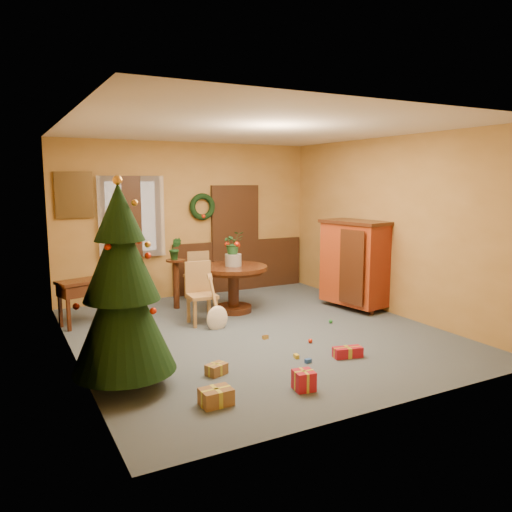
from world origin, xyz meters
TOP-DOWN VIEW (x-y plane):
  - room_envelope at (0.21, 2.70)m, footprint 5.50×5.50m
  - dining_table at (0.20, 1.21)m, footprint 1.14×1.14m
  - urn at (0.20, 1.21)m, footprint 0.28×0.28m
  - centerpiece_plant at (0.20, 1.21)m, footprint 0.34×0.30m
  - chair_near at (-0.53, 0.85)m, footprint 0.44×0.44m
  - chair_far at (-0.04, 2.25)m, footprint 0.45×0.45m
  - guitar at (-0.44, 0.42)m, footprint 0.46×0.58m
  - plant_stand at (-0.58, 1.87)m, footprint 0.33×0.33m
  - stand_plant at (-0.58, 1.87)m, footprint 0.26×0.24m
  - christmas_tree at (-2.15, -1.08)m, footprint 1.09×1.09m
  - writing_desk at (-2.13, 1.57)m, footprint 0.87×0.61m
  - sideboard at (2.15, 0.46)m, footprint 0.82×1.28m
  - gift_a at (-1.46, -1.91)m, footprint 0.32×0.24m
  - gift_b at (-0.49, -2.02)m, footprint 0.24×0.24m
  - gift_c at (-1.15, -1.20)m, footprint 0.27×0.23m
  - gift_d at (0.53, -1.45)m, footprint 0.39×0.23m
  - toy_a at (-0.02, -1.38)m, footprint 0.09×0.06m
  - toy_b at (1.24, -0.13)m, footprint 0.06×0.06m
  - toy_c at (-0.06, -1.18)m, footprint 0.06×0.09m
  - toy_d at (0.43, -0.77)m, footprint 0.06×0.06m
  - toy_e at (-0.03, -0.33)m, footprint 0.09×0.06m

SIDE VIEW (x-z plane):
  - toy_a at x=-0.02m, z-range 0.00..0.05m
  - toy_c at x=-0.06m, z-range 0.00..0.05m
  - toy_e at x=-0.03m, z-range 0.00..0.05m
  - toy_b at x=1.24m, z-range 0.00..0.06m
  - toy_d at x=0.43m, z-range 0.00..0.06m
  - gift_c at x=-1.15m, z-range 0.00..0.13m
  - gift_d at x=0.53m, z-range 0.00..0.13m
  - gift_a at x=-1.46m, z-range 0.00..0.17m
  - gift_b at x=-0.49m, z-range 0.00..0.21m
  - guitar at x=-0.44m, z-range 0.01..0.79m
  - chair_far at x=-0.04m, z-range 0.03..0.96m
  - chair_near at x=-0.53m, z-range 0.03..0.99m
  - writing_desk at x=-2.13m, z-range 0.18..0.88m
  - plant_stand at x=-0.58m, z-range 0.10..0.96m
  - dining_table at x=0.20m, z-range 0.16..0.94m
  - sideboard at x=2.15m, z-range 0.05..1.58m
  - urn at x=0.20m, z-range 0.78..0.98m
  - stand_plant at x=-0.58m, z-range 0.86..1.23m
  - christmas_tree at x=-2.15m, z-range -0.06..2.19m
  - room_envelope at x=0.21m, z-range -1.63..3.87m
  - centerpiece_plant at x=0.20m, z-range 0.98..1.36m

